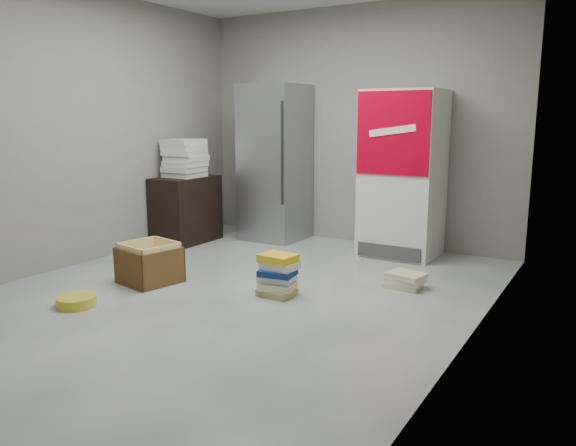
# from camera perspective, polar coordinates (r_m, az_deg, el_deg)

# --- Properties ---
(ground) EXTENTS (5.00, 5.00, 0.00)m
(ground) POSITION_cam_1_polar(r_m,az_deg,el_deg) (4.94, -5.68, -7.23)
(ground) COLOR silver
(ground) RESTS_ON ground
(room_shell) EXTENTS (4.04, 5.04, 2.82)m
(room_shell) POSITION_cam_1_polar(r_m,az_deg,el_deg) (4.70, -6.10, 14.08)
(room_shell) COLOR gray
(room_shell) RESTS_ON ground
(steel_fridge) EXTENTS (0.70, 0.72, 1.90)m
(steel_fridge) POSITION_cam_1_polar(r_m,az_deg,el_deg) (6.98, -1.31, 6.10)
(steel_fridge) COLOR gray
(steel_fridge) RESTS_ON ground
(coke_cooler) EXTENTS (0.80, 0.73, 1.80)m
(coke_cooler) POSITION_cam_1_polar(r_m,az_deg,el_deg) (6.26, 11.58, 4.92)
(coke_cooler) COLOR silver
(coke_cooler) RESTS_ON ground
(wood_shelf) EXTENTS (0.50, 0.80, 0.80)m
(wood_shelf) POSITION_cam_1_polar(r_m,az_deg,el_deg) (6.97, -10.31, 1.36)
(wood_shelf) COLOR black
(wood_shelf) RESTS_ON ground
(supply_box_stack) EXTENTS (0.44, 0.44, 0.45)m
(supply_box_stack) POSITION_cam_1_polar(r_m,az_deg,el_deg) (6.88, -10.45, 6.50)
(supply_box_stack) COLOR silver
(supply_box_stack) RESTS_ON wood_shelf
(phonebook_stack_main) EXTENTS (0.35, 0.31, 0.36)m
(phonebook_stack_main) POSITION_cam_1_polar(r_m,az_deg,el_deg) (4.83, -1.05, -5.31)
(phonebook_stack_main) COLOR tan
(phonebook_stack_main) RESTS_ON ground
(phonebook_stack_side) EXTENTS (0.37, 0.30, 0.14)m
(phonebook_stack_side) POSITION_cam_1_polar(r_m,az_deg,el_deg) (5.19, 11.79, -5.69)
(phonebook_stack_side) COLOR beige
(phonebook_stack_side) RESTS_ON ground
(cardboard_box) EXTENTS (0.55, 0.55, 0.38)m
(cardboard_box) POSITION_cam_1_polar(r_m,az_deg,el_deg) (5.38, -13.86, -4.26)
(cardboard_box) COLOR yellow
(cardboard_box) RESTS_ON ground
(bucket_lid) EXTENTS (0.36, 0.36, 0.08)m
(bucket_lid) POSITION_cam_1_polar(r_m,az_deg,el_deg) (4.92, -20.68, -7.44)
(bucket_lid) COLOR gold
(bucket_lid) RESTS_ON ground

